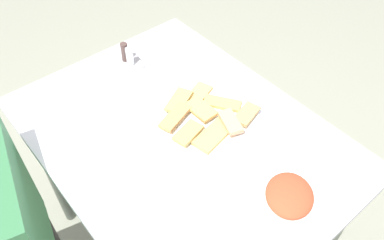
% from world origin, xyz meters
% --- Properties ---
extents(dining_table, '(1.02, 0.76, 0.75)m').
position_xyz_m(dining_table, '(0.00, 0.00, 0.66)').
color(dining_table, silver).
rests_on(dining_table, ground_plane).
extents(pide_platter, '(0.32, 0.32, 0.04)m').
position_xyz_m(pide_platter, '(-0.01, -0.10, 0.77)').
color(pide_platter, white).
rests_on(pide_platter, dining_table).
extents(salad_plate_greens, '(0.21, 0.21, 0.04)m').
position_xyz_m(salad_plate_greens, '(-0.37, -0.07, 0.77)').
color(salad_plate_greens, white).
rests_on(salad_plate_greens, dining_table).
extents(paper_napkin, '(0.14, 0.14, 0.00)m').
position_xyz_m(paper_napkin, '(0.21, -0.24, 0.76)').
color(paper_napkin, white).
rests_on(paper_napkin, dining_table).
extents(fork, '(0.16, 0.07, 0.00)m').
position_xyz_m(fork, '(0.21, -0.26, 0.76)').
color(fork, silver).
rests_on(fork, paper_napkin).
extents(spoon, '(0.17, 0.08, 0.00)m').
position_xyz_m(spoon, '(0.21, -0.22, 0.76)').
color(spoon, silver).
rests_on(spoon, paper_napkin).
extents(condiment_caddy, '(0.11, 0.11, 0.08)m').
position_xyz_m(condiment_caddy, '(0.38, -0.06, 0.78)').
color(condiment_caddy, '#B2B2B7').
rests_on(condiment_caddy, dining_table).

